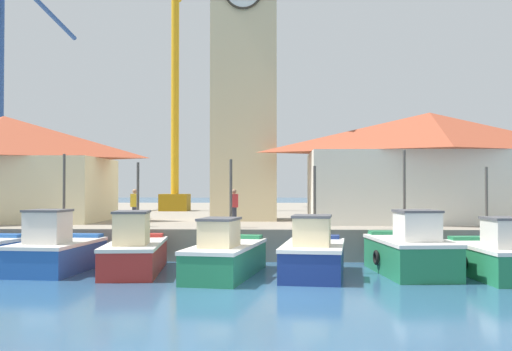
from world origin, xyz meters
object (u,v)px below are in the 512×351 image
at_px(warehouse_left, 4,167).
at_px(port_crane_near, 175,92).
at_px(fishing_boat_mid_right, 313,255).
at_px(fishing_boat_right_outer, 495,257).
at_px(dock_worker_near_tower, 135,207).
at_px(fishing_boat_left_inner, 56,251).
at_px(clock_tower, 245,61).
at_px(dock_worker_along_quay, 234,207).
at_px(warehouse_right, 430,166).
at_px(fishing_boat_center, 226,256).
at_px(fishing_boat_right_inner, 410,252).
at_px(port_crane_far, 3,117).
at_px(fishing_boat_mid_left, 135,252).

xyz_separation_m(warehouse_left, port_crane_near, (6.39, 13.25, 5.82)).
relative_size(fishing_boat_mid_right, fishing_boat_right_outer, 1.01).
bearing_deg(dock_worker_near_tower, fishing_boat_left_inner, -111.51).
xyz_separation_m(clock_tower, dock_worker_along_quay, (-0.14, -6.05, -7.45)).
bearing_deg(fishing_boat_mid_right, fishing_boat_left_inner, 174.96).
bearing_deg(dock_worker_near_tower, warehouse_right, 13.89).
bearing_deg(fishing_boat_right_outer, fishing_boat_center, 179.75).
bearing_deg(fishing_boat_right_inner, fishing_boat_center, -174.48).
bearing_deg(fishing_boat_left_inner, fishing_boat_mid_right, -5.04).
height_order(fishing_boat_left_inner, warehouse_left, warehouse_left).
xyz_separation_m(fishing_boat_right_outer, warehouse_left, (-20.89, 9.38, 3.30)).
relative_size(fishing_boat_mid_right, port_crane_far, 0.27).
height_order(fishing_boat_right_outer, clock_tower, clock_tower).
relative_size(fishing_boat_left_inner, warehouse_right, 0.38).
xyz_separation_m(fishing_boat_right_outer, dock_worker_near_tower, (-13.31, 5.38, 1.45)).
relative_size(fishing_boat_mid_right, warehouse_left, 0.45).
bearing_deg(dock_worker_along_quay, warehouse_left, 159.28).
xyz_separation_m(fishing_boat_right_inner, warehouse_right, (2.75, 8.05, 3.22)).
bearing_deg(fishing_boat_mid_left, clock_tower, 71.59).
bearing_deg(fishing_boat_mid_left, fishing_boat_mid_right, -6.41).
bearing_deg(fishing_boat_right_outer, fishing_boat_mid_right, 178.76).
bearing_deg(warehouse_left, port_crane_far, 115.13).
xyz_separation_m(warehouse_left, dock_worker_near_tower, (7.58, -4.00, -1.85)).
xyz_separation_m(fishing_boat_right_outer, warehouse_right, (0.11, 8.69, 3.30)).
bearing_deg(port_crane_far, clock_tower, -30.20).
xyz_separation_m(fishing_boat_mid_right, fishing_boat_right_outer, (5.99, -0.13, -0.02)).
xyz_separation_m(port_crane_far, dock_worker_near_tower, (13.10, -15.76, -5.76)).
bearing_deg(dock_worker_along_quay, clock_tower, 88.63).
distance_m(fishing_boat_right_outer, port_crane_far, 34.59).
bearing_deg(fishing_boat_left_inner, dock_worker_near_tower, 68.49).
relative_size(fishing_boat_mid_right, fishing_boat_right_inner, 0.99).
distance_m(warehouse_left, dock_worker_near_tower, 8.77).
bearing_deg(fishing_boat_right_outer, port_crane_near, 122.64).
bearing_deg(fishing_boat_right_inner, port_crane_far, 139.23).
bearing_deg(port_crane_near, fishing_boat_center, -76.21).
relative_size(fishing_boat_center, port_crane_near, 0.26).
relative_size(dock_worker_near_tower, dock_worker_along_quay, 1.00).
bearing_deg(port_crane_far, fishing_boat_right_outer, -38.68).
xyz_separation_m(fishing_boat_mid_left, dock_worker_near_tower, (-1.09, 4.55, 1.42)).
relative_size(fishing_boat_left_inner, dock_worker_near_tower, 2.74).
bearing_deg(clock_tower, port_crane_far, 149.80).
xyz_separation_m(fishing_boat_mid_left, fishing_boat_right_outer, (12.22, -0.83, -0.03)).
height_order(fishing_boat_center, fishing_boat_right_inner, fishing_boat_right_inner).
xyz_separation_m(fishing_boat_center, warehouse_left, (-11.94, 9.34, 3.31)).
bearing_deg(fishing_boat_left_inner, fishing_boat_right_outer, -3.53).
bearing_deg(fishing_boat_mid_right, dock_worker_along_quay, 122.38).
xyz_separation_m(fishing_boat_right_inner, dock_worker_near_tower, (-10.67, 4.73, 1.37)).
height_order(clock_tower, warehouse_left, clock_tower).
height_order(fishing_boat_right_inner, clock_tower, clock_tower).
bearing_deg(port_crane_near, dock_worker_near_tower, -86.07).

